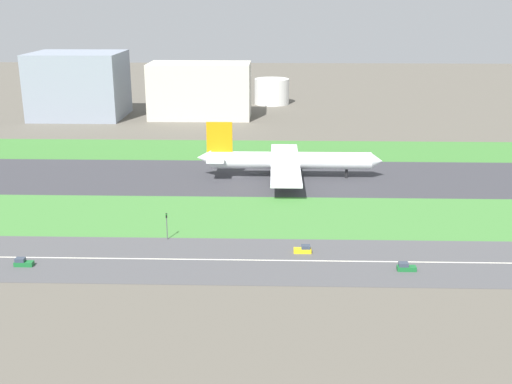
{
  "coord_description": "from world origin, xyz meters",
  "views": [
    {
      "loc": [
        12.65,
        -212.67,
        61.18
      ],
      "look_at": [
        7.46,
        -36.5,
        6.0
      ],
      "focal_mm": 43.87,
      "sensor_mm": 36.0,
      "label": 1
    }
  ],
  "objects_px": {
    "terminal_building": "(79,85)",
    "traffic_light": "(167,224)",
    "car_3": "(406,267)",
    "car_0": "(23,263)",
    "fuel_tank_west": "(272,91)",
    "airliner": "(286,161)",
    "hangar_building": "(200,90)",
    "car_1": "(303,250)"
  },
  "relations": [
    {
      "from": "terminal_building",
      "to": "fuel_tank_west",
      "type": "distance_m",
      "value": 111.03
    },
    {
      "from": "airliner",
      "to": "hangar_building",
      "type": "distance_m",
      "value": 122.18
    },
    {
      "from": "airliner",
      "to": "car_1",
      "type": "xyz_separation_m",
      "value": [
        3.24,
        -68.0,
        -5.31
      ]
    },
    {
      "from": "car_0",
      "to": "hangar_building",
      "type": "xyz_separation_m",
      "value": [
        20.44,
        192.0,
        13.36
      ]
    },
    {
      "from": "traffic_light",
      "to": "fuel_tank_west",
      "type": "relative_size",
      "value": 0.35
    },
    {
      "from": "fuel_tank_west",
      "to": "car_0",
      "type": "bearing_deg",
      "value": -103.69
    },
    {
      "from": "car_1",
      "to": "car_0",
      "type": "height_order",
      "value": "same"
    },
    {
      "from": "car_3",
      "to": "car_0",
      "type": "relative_size",
      "value": 1.0
    },
    {
      "from": "terminal_building",
      "to": "car_0",
      "type": "bearing_deg",
      "value": -77.28
    },
    {
      "from": "terminal_building",
      "to": "traffic_light",
      "type": "bearing_deg",
      "value": -66.74
    },
    {
      "from": "car_3",
      "to": "terminal_building",
      "type": "relative_size",
      "value": 0.09
    },
    {
      "from": "car_1",
      "to": "terminal_building",
      "type": "bearing_deg",
      "value": 121.2
    },
    {
      "from": "car_1",
      "to": "car_0",
      "type": "bearing_deg",
      "value": -171.5
    },
    {
      "from": "car_3",
      "to": "car_0",
      "type": "xyz_separation_m",
      "value": [
        -90.28,
        0.0,
        0.0
      ]
    },
    {
      "from": "car_1",
      "to": "car_0",
      "type": "relative_size",
      "value": 1.0
    },
    {
      "from": "hangar_building",
      "to": "traffic_light",
      "type": "bearing_deg",
      "value": -86.38
    },
    {
      "from": "car_3",
      "to": "fuel_tank_west",
      "type": "height_order",
      "value": "fuel_tank_west"
    },
    {
      "from": "traffic_light",
      "to": "terminal_building",
      "type": "bearing_deg",
      "value": 113.26
    },
    {
      "from": "airliner",
      "to": "fuel_tank_west",
      "type": "height_order",
      "value": "airliner"
    },
    {
      "from": "airliner",
      "to": "car_1",
      "type": "height_order",
      "value": "airliner"
    },
    {
      "from": "car_3",
      "to": "car_1",
      "type": "distance_m",
      "value": 25.46
    },
    {
      "from": "airliner",
      "to": "hangar_building",
      "type": "bearing_deg",
      "value": 110.75
    },
    {
      "from": "car_0",
      "to": "car_3",
      "type": "bearing_deg",
      "value": -180.0
    },
    {
      "from": "airliner",
      "to": "hangar_building",
      "type": "xyz_separation_m",
      "value": [
        -43.2,
        114.0,
        8.05
      ]
    },
    {
      "from": "terminal_building",
      "to": "hangar_building",
      "type": "xyz_separation_m",
      "value": [
        63.78,
        0.0,
        -2.58
      ]
    },
    {
      "from": "airliner",
      "to": "car_3",
      "type": "height_order",
      "value": "airliner"
    },
    {
      "from": "car_3",
      "to": "hangar_building",
      "type": "distance_m",
      "value": 204.75
    },
    {
      "from": "airliner",
      "to": "traffic_light",
      "type": "distance_m",
      "value": 68.13
    },
    {
      "from": "car_0",
      "to": "airliner",
      "type": "bearing_deg",
      "value": -129.21
    },
    {
      "from": "car_3",
      "to": "hangar_building",
      "type": "height_order",
      "value": "hangar_building"
    },
    {
      "from": "car_1",
      "to": "car_3",
      "type": "bearing_deg",
      "value": -23.13
    },
    {
      "from": "car_0",
      "to": "fuel_tank_west",
      "type": "relative_size",
      "value": 0.22
    },
    {
      "from": "terminal_building",
      "to": "airliner",
      "type": "bearing_deg",
      "value": -46.82
    },
    {
      "from": "car_3",
      "to": "traffic_light",
      "type": "bearing_deg",
      "value": -17.0
    },
    {
      "from": "car_1",
      "to": "fuel_tank_west",
      "type": "bearing_deg",
      "value": 92.31
    },
    {
      "from": "car_3",
      "to": "hangar_building",
      "type": "relative_size",
      "value": 0.08
    },
    {
      "from": "airliner",
      "to": "fuel_tank_west",
      "type": "xyz_separation_m",
      "value": [
        -5.91,
        159.0,
        1.22
      ]
    },
    {
      "from": "car_0",
      "to": "fuel_tank_west",
      "type": "distance_m",
      "value": 244.02
    },
    {
      "from": "fuel_tank_west",
      "to": "airliner",
      "type": "bearing_deg",
      "value": -87.87
    },
    {
      "from": "airliner",
      "to": "hangar_building",
      "type": "height_order",
      "value": "hangar_building"
    },
    {
      "from": "car_0",
      "to": "terminal_building",
      "type": "distance_m",
      "value": 197.48
    },
    {
      "from": "airliner",
      "to": "hangar_building",
      "type": "relative_size",
      "value": 1.24
    }
  ]
}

